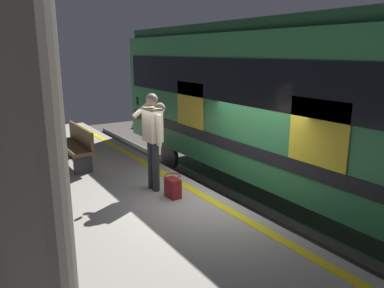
{
  "coord_description": "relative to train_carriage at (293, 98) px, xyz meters",
  "views": [
    {
      "loc": [
        -5.2,
        3.91,
        3.54
      ],
      "look_at": [
        0.42,
        0.3,
        1.87
      ],
      "focal_mm": 34.82,
      "sensor_mm": 36.0,
      "label": 1
    }
  ],
  "objects": [
    {
      "name": "passenger",
      "position": [
        0.39,
        3.25,
        -0.48
      ],
      "size": [
        0.57,
        0.55,
        1.83
      ],
      "color": "#262628",
      "rests_on": "platform"
    },
    {
      "name": "bench",
      "position": [
        2.75,
        4.04,
        -1.07
      ],
      "size": [
        1.69,
        0.44,
        0.9
      ],
      "color": "brown",
      "rests_on": "platform"
    },
    {
      "name": "ground_plane",
      "position": [
        -0.45,
        2.36,
        -2.54
      ],
      "size": [
        25.18,
        25.18,
        0.0
      ],
      "primitive_type": "plane",
      "color": "#4C4742"
    },
    {
      "name": "platform",
      "position": [
        -0.45,
        4.85,
        -2.05
      ],
      "size": [
        16.79,
        4.98,
        0.97
      ],
      "primitive_type": "cube",
      "color": "#9E998E",
      "rests_on": "ground"
    },
    {
      "name": "handbag",
      "position": [
        -0.15,
        3.15,
        -1.37
      ],
      "size": [
        0.32,
        0.29,
        0.42
      ],
      "color": "maroon",
      "rests_on": "platform"
    },
    {
      "name": "station_column",
      "position": [
        -4.48,
        6.18,
        0.33
      ],
      "size": [
        0.38,
        0.38,
        3.78
      ],
      "primitive_type": "cylinder",
      "color": "#59544C",
      "rests_on": "platform"
    },
    {
      "name": "track_rail_near",
      "position": [
        -0.45,
        0.71,
        -2.46
      ],
      "size": [
        21.82,
        0.08,
        0.16
      ],
      "primitive_type": "cube",
      "color": "slate",
      "rests_on": "ground"
    },
    {
      "name": "track_rail_far",
      "position": [
        -0.45,
        -0.72,
        -2.46
      ],
      "size": [
        21.82,
        0.08,
        0.16
      ],
      "primitive_type": "cube",
      "color": "slate",
      "rests_on": "ground"
    },
    {
      "name": "train_carriage",
      "position": [
        0.0,
        0.0,
        0.0
      ],
      "size": [
        10.79,
        2.98,
        3.99
      ],
      "color": "#2D723F",
      "rests_on": "ground"
    },
    {
      "name": "safety_line",
      "position": [
        -0.45,
        2.66,
        -1.56
      ],
      "size": [
        16.45,
        0.16,
        0.01
      ],
      "primitive_type": "cube",
      "color": "yellow",
      "rests_on": "platform"
    }
  ]
}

